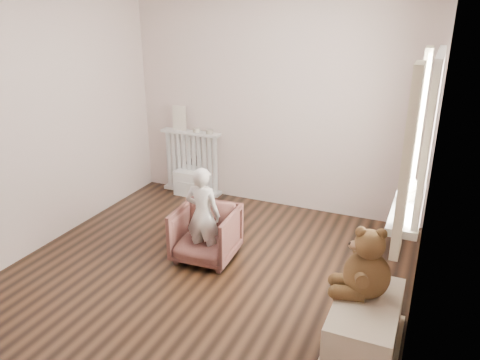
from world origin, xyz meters
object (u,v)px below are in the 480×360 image
at_px(armchair, 206,234).
at_px(teddy_bear, 368,262).
at_px(toy_vanity, 191,174).
at_px(toy_bench, 365,325).
at_px(child, 203,215).
at_px(plush_cat, 409,189).
at_px(radiator, 192,165).

height_order(armchair, teddy_bear, teddy_bear).
bearing_deg(toy_vanity, toy_bench, -38.84).
height_order(toy_vanity, toy_bench, toy_vanity).
relative_size(child, teddy_bear, 1.79).
bearing_deg(plush_cat, armchair, -161.43).
xyz_separation_m(child, toy_bench, (1.64, -0.64, -0.29)).
distance_m(radiator, child, 1.76).
bearing_deg(toy_bench, plush_cat, 79.63).
distance_m(armchair, teddy_bear, 1.76).
distance_m(toy_vanity, toy_bench, 3.34).
relative_size(child, plush_cat, 3.62).
relative_size(armchair, plush_cat, 2.24).
distance_m(radiator, toy_vanity, 0.12).
relative_size(radiator, toy_vanity, 1.41).
xyz_separation_m(toy_vanity, plush_cat, (2.74, -1.33, 0.72)).
distance_m(radiator, armchair, 1.72).
relative_size(toy_vanity, plush_cat, 2.27).
bearing_deg(radiator, toy_vanity, -100.02).
distance_m(radiator, toy_bench, 3.36).
bearing_deg(child, toy_bench, 155.25).
height_order(armchair, child, child).
bearing_deg(armchair, toy_bench, -26.25).
xyz_separation_m(teddy_bear, plush_cat, (0.18, 0.68, 0.33)).
distance_m(toy_vanity, plush_cat, 3.13).
bearing_deg(plush_cat, toy_bench, -84.22).
height_order(radiator, toy_bench, radiator).
distance_m(child, teddy_bear, 1.71).
bearing_deg(armchair, toy_vanity, 120.73).
bearing_deg(armchair, teddy_bear, -24.01).
height_order(radiator, plush_cat, plush_cat).
height_order(toy_vanity, teddy_bear, teddy_bear).
xyz_separation_m(armchair, child, (0.00, -0.05, 0.23)).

